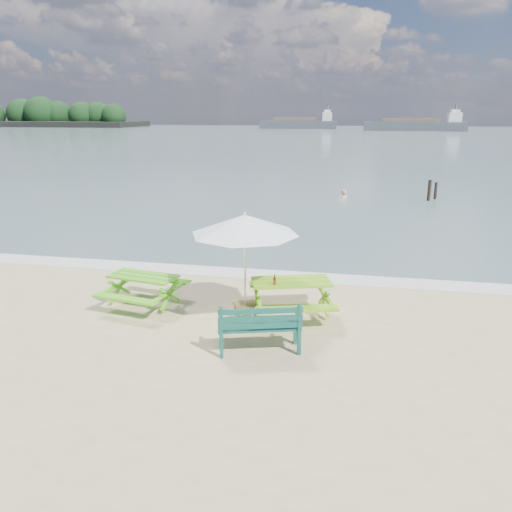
% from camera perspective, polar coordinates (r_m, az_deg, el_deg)
% --- Properties ---
extents(sea, '(300.00, 300.00, 0.00)m').
position_cam_1_polar(sea, '(93.55, 10.06, 13.21)').
color(sea, slate).
rests_on(sea, ground).
extents(foam_strip, '(22.00, 0.90, 0.01)m').
position_cam_1_polar(foam_strip, '(13.95, 0.55, -2.09)').
color(foam_strip, silver).
rests_on(foam_strip, ground).
extents(island_headland, '(90.00, 22.00, 7.60)m').
position_cam_1_polar(island_headland, '(186.22, -26.70, 14.13)').
color(island_headland, black).
rests_on(island_headland, ground).
extents(picnic_table_left, '(1.84, 1.99, 0.75)m').
position_cam_1_polar(picnic_table_left, '(11.92, -12.69, -3.94)').
color(picnic_table_left, '#53B91C').
rests_on(picnic_table_left, ground).
extents(picnic_table_right, '(2.18, 2.31, 0.82)m').
position_cam_1_polar(picnic_table_right, '(11.10, 4.01, -4.89)').
color(picnic_table_right, '#74B31B').
rests_on(picnic_table_right, ground).
extents(park_bench, '(1.63, 0.93, 0.95)m').
position_cam_1_polar(park_bench, '(9.53, 0.39, -9.16)').
color(park_bench, '#10433C').
rests_on(park_bench, ground).
extents(side_table, '(0.61, 0.61, 0.30)m').
position_cam_1_polar(side_table, '(11.09, -1.22, -6.18)').
color(side_table, brown).
rests_on(side_table, ground).
extents(patio_umbrella, '(3.07, 3.07, 2.30)m').
position_cam_1_polar(patio_umbrella, '(10.51, -1.29, 3.62)').
color(patio_umbrella, silver).
rests_on(patio_umbrella, ground).
extents(beer_bottle, '(0.06, 0.06, 0.23)m').
position_cam_1_polar(beer_bottle, '(10.67, 2.13, -2.88)').
color(beer_bottle, '#925415').
rests_on(beer_bottle, picnic_table_right).
extents(swimmer, '(0.69, 0.59, 1.61)m').
position_cam_1_polar(swimmer, '(26.79, 9.90, 5.83)').
color(swimmer, tan).
rests_on(swimmer, ground).
extents(mooring_pilings, '(0.57, 0.77, 1.27)m').
position_cam_1_polar(mooring_pilings, '(27.37, 19.44, 6.87)').
color(mooring_pilings, black).
rests_on(mooring_pilings, ground).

